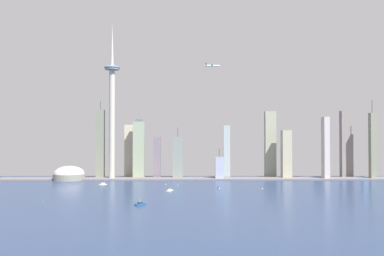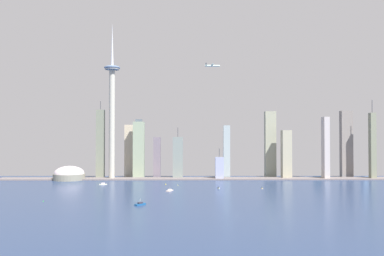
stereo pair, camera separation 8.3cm
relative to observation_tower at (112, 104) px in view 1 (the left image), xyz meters
name	(u,v)px [view 1 (the left image)]	position (x,y,z in m)	size (l,w,h in m)	color
ground_plane	(238,214)	(236.27, -420.13, -172.41)	(6000.00, 6000.00, 0.00)	navy
waterfront_pier	(215,179)	(236.27, -5.24, -171.08)	(983.08, 45.45, 2.67)	slate
observation_tower	(112,104)	(0.00, 0.00, 0.00)	(36.76, 36.76, 360.54)	#BBB7A7
stadium_dome	(69,175)	(-93.31, -14.44, -160.73)	(70.65, 70.65, 35.03)	gray
skyscraper_0	(286,154)	(405.29, 10.80, -116.17)	(21.68, 22.58, 112.48)	#AFAA8D
skyscraper_1	(365,160)	(625.39, 91.57, -133.61)	(13.12, 21.27, 77.61)	#8CABC9
skyscraper_2	(219,168)	(246.86, -9.54, -146.83)	(18.81, 14.81, 70.23)	#A3A9CD
skyscraper_3	(129,151)	(32.34, 56.92, -109.24)	(22.75, 14.55, 126.35)	beige
skyscraper_4	(100,144)	(-30.82, 21.55, -92.06)	(18.58, 14.50, 181.02)	gray
skyscraper_5	(326,148)	(491.46, -7.06, -101.00)	(12.46, 23.09, 142.83)	beige
skyscraper_6	(157,157)	(101.60, 32.24, -124.23)	(16.66, 16.80, 96.37)	slate
skyscraper_7	(270,144)	(376.13, 51.83, -92.90)	(26.19, 18.87, 159.02)	#9E9F84
skyscraper_8	(346,144)	(558.10, 39.78, -92.49)	(27.34, 16.94, 159.84)	gray
skyscraper_9	(372,146)	(599.40, -8.46, -96.00)	(12.66, 14.33, 182.04)	gray
skyscraper_10	(227,152)	(267.07, 27.60, -110.35)	(15.64, 13.85, 124.12)	#A0B1B3
skyscraper_11	(139,149)	(58.91, 25.33, -105.06)	(26.14, 18.93, 138.50)	#92A183
skyscraper_12	(178,158)	(151.54, 18.14, -124.06)	(23.53, 20.54, 118.78)	gray
skyscraper_13	(317,166)	(509.05, 106.14, -150.52)	(15.84, 17.09, 71.03)	slate
boat_0	(219,188)	(232.04, -171.26, -171.05)	(3.95, 6.33, 3.66)	white
boat_1	(170,190)	(141.71, -205.27, -171.07)	(12.53, 18.84, 6.96)	beige
boat_2	(103,184)	(2.32, -107.46, -170.98)	(16.55, 8.73, 4.01)	beige
boat_4	(140,204)	(105.69, -350.91, -170.86)	(15.40, 16.90, 9.00)	#164D86
boat_5	(262,188)	(313.58, -174.27, -171.05)	(3.05, 7.47, 3.77)	beige
channel_buoy_0	(166,184)	(129.42, -105.84, -171.39)	(1.80, 1.80, 2.05)	yellow
channel_buoy_1	(43,201)	(-43.62, -318.36, -171.42)	(1.35, 1.35, 1.99)	green
channel_buoy_2	(178,185)	(154.61, -119.30, -171.66)	(1.32, 1.32, 1.51)	yellow
airplane	(213,66)	(232.76, 9.28, 91.17)	(35.72, 35.35, 8.88)	silver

